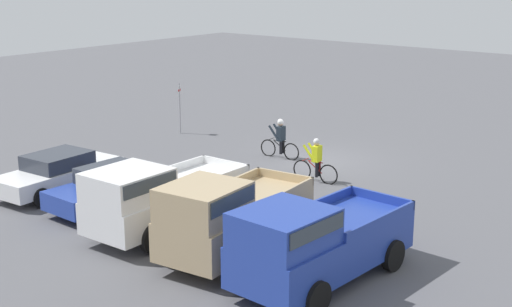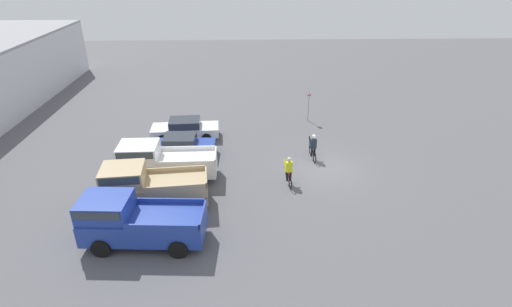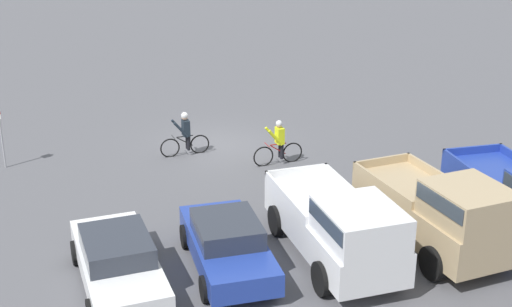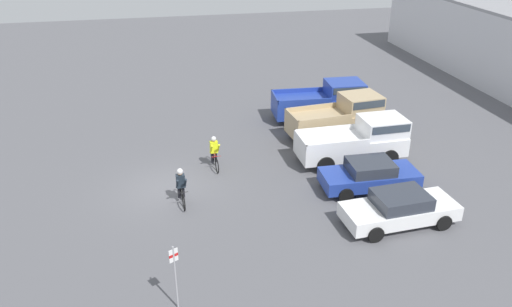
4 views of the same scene
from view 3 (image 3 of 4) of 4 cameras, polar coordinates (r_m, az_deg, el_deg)
name	(u,v)px [view 3 (image 3 of 4)]	position (r m, az deg, el deg)	size (l,w,h in m)	color
ground_plane	(217,145)	(27.08, -3.12, 0.66)	(80.00, 80.00, 0.00)	#56565B
pickup_truck_1	(440,211)	(19.62, 14.50, -4.49)	(2.55, 5.21, 2.33)	tan
pickup_truck_2	(340,226)	(18.51, 6.72, -5.80)	(2.25, 5.36, 2.17)	white
sedan_0	(227,244)	(18.47, -2.31, -7.22)	(2.03, 4.36, 1.38)	#233D9E
sedan_1	(118,261)	(18.03, -11.00, -8.42)	(2.15, 4.68, 1.37)	white
cyclist_0	(185,133)	(25.95, -5.70, 1.62)	(1.85, 0.48, 1.66)	black
cyclist_1	(279,143)	(25.02, 1.82, 0.88)	(1.86, 0.48, 1.65)	black
fire_lane_sign	(1,129)	(26.00, -19.76, 1.87)	(0.15, 0.28, 2.37)	#9E9EA3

